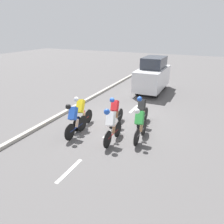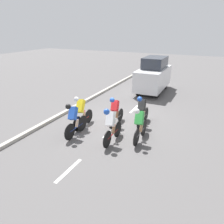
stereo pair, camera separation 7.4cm
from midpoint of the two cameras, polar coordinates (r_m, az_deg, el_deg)
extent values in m
plane|color=#565454|center=(10.70, 1.96, -3.02)|extent=(60.00, 60.00, 0.00)
cube|color=white|center=(7.58, -10.96, -14.72)|extent=(0.12, 1.40, 0.01)
cube|color=white|center=(9.93, -0.18, -5.02)|extent=(0.12, 1.40, 0.01)
cube|color=white|center=(12.66, 6.04, 0.85)|extent=(0.12, 1.40, 0.01)
cube|color=#A8A399|center=(11.52, -14.71, -1.54)|extent=(0.20, 26.22, 0.14)
cylinder|color=black|center=(10.71, -5.91, -1.10)|extent=(0.03, 0.69, 0.69)
cylinder|color=black|center=(9.95, -8.83, -3.07)|extent=(0.03, 0.69, 0.69)
cylinder|color=red|center=(10.32, -7.32, -2.05)|extent=(0.04, 0.99, 0.04)
cylinder|color=red|center=(10.38, -6.86, -0.65)|extent=(0.04, 0.04, 0.42)
cylinder|color=white|center=(10.32, -7.20, -1.44)|extent=(0.07, 0.07, 0.16)
cylinder|color=beige|center=(10.31, -7.15, -0.99)|extent=(0.12, 0.23, 0.36)
cube|color=yellow|center=(10.01, -8.04, 1.55)|extent=(0.41, 0.51, 0.65)
sphere|color=white|center=(9.74, -9.09, 3.33)|extent=(0.21, 0.21, 0.21)
cylinder|color=black|center=(11.01, 9.07, -0.59)|extent=(0.03, 0.70, 0.70)
cylinder|color=black|center=(10.11, 7.40, -2.55)|extent=(0.03, 0.70, 0.70)
cylinder|color=#B7B7BC|center=(10.56, 8.27, -1.53)|extent=(0.04, 1.02, 0.04)
cylinder|color=#B7B7BC|center=(10.64, 8.62, -0.15)|extent=(0.04, 0.04, 0.42)
cylinder|color=white|center=(10.56, 8.38, -0.93)|extent=(0.07, 0.07, 0.16)
cylinder|color=beige|center=(10.56, 8.45, -0.48)|extent=(0.12, 0.23, 0.36)
cube|color=black|center=(10.24, 8.03, 1.79)|extent=(0.42, 0.46, 0.59)
sphere|color=blue|center=(9.94, 7.47, 3.37)|extent=(0.23, 0.23, 0.23)
cylinder|color=black|center=(9.94, -7.54, -2.94)|extent=(0.03, 0.72, 0.72)
cylinder|color=black|center=(9.23, -10.74, -5.15)|extent=(0.03, 0.72, 0.72)
cylinder|color=navy|center=(9.58, -9.08, -4.00)|extent=(0.04, 0.96, 0.04)
cylinder|color=navy|center=(9.62, -8.60, -2.49)|extent=(0.04, 0.04, 0.42)
cylinder|color=green|center=(9.58, -8.95, -3.35)|extent=(0.07, 0.07, 0.16)
cylinder|color=beige|center=(9.56, -8.90, -2.86)|extent=(0.12, 0.23, 0.36)
cube|color=blue|center=(9.26, -9.94, -0.34)|extent=(0.42, 0.47, 0.61)
sphere|color=black|center=(9.00, -11.16, 1.40)|extent=(0.22, 0.22, 0.22)
cylinder|color=black|center=(10.89, 2.43, -0.74)|extent=(0.03, 0.65, 0.65)
cylinder|color=black|center=(10.07, 0.27, -2.63)|extent=(0.03, 0.65, 0.65)
cylinder|color=#B7B7BC|center=(10.48, 1.39, -1.65)|extent=(0.04, 0.97, 0.04)
cylinder|color=#B7B7BC|center=(10.54, 1.78, -0.27)|extent=(0.04, 0.04, 0.42)
cylinder|color=green|center=(10.48, 1.51, -1.05)|extent=(0.07, 0.07, 0.16)
cylinder|color=#9E704C|center=(10.47, 1.56, -0.60)|extent=(0.12, 0.23, 0.36)
cube|color=red|center=(10.16, 0.98, 1.63)|extent=(0.40, 0.45, 0.56)
sphere|color=blue|center=(9.88, 0.25, 3.14)|extent=(0.23, 0.23, 0.23)
cylinder|color=black|center=(9.52, 8.53, -4.14)|extent=(0.03, 0.71, 0.71)
cylinder|color=black|center=(8.71, 6.65, -6.61)|extent=(0.03, 0.71, 0.71)
cylinder|color=#B7B7BC|center=(9.11, 7.63, -5.32)|extent=(0.04, 0.95, 0.04)
cylinder|color=#B7B7BC|center=(9.16, 8.02, -3.72)|extent=(0.04, 0.04, 0.42)
cylinder|color=green|center=(9.11, 7.76, -4.63)|extent=(0.07, 0.07, 0.16)
cylinder|color=tan|center=(9.09, 7.83, -4.13)|extent=(0.12, 0.23, 0.36)
cube|color=green|center=(8.75, 7.42, -1.54)|extent=(0.39, 0.47, 0.59)
sphere|color=white|center=(8.43, 6.82, 0.19)|extent=(0.20, 0.20, 0.20)
cylinder|color=black|center=(9.32, 1.74, -4.50)|extent=(0.03, 0.70, 0.70)
cylinder|color=black|center=(8.51, -0.99, -7.18)|extent=(0.03, 0.70, 0.70)
cylinder|color=red|center=(8.91, 0.44, -5.78)|extent=(0.04, 1.00, 0.04)
cylinder|color=red|center=(8.96, 0.92, -4.12)|extent=(0.04, 0.04, 0.42)
cylinder|color=green|center=(8.91, 0.58, -5.08)|extent=(0.07, 0.07, 0.16)
cylinder|color=#9E704C|center=(8.89, 0.65, -4.55)|extent=(0.12, 0.23, 0.36)
cube|color=white|center=(8.56, -0.16, -1.86)|extent=(0.43, 0.48, 0.62)
sphere|color=blue|center=(8.25, -1.16, 0.06)|extent=(0.24, 0.24, 0.24)
cylinder|color=black|center=(14.83, 11.93, 4.87)|extent=(0.14, 0.64, 0.64)
cylinder|color=black|center=(15.17, 6.93, 5.56)|extent=(0.14, 0.64, 0.64)
cylinder|color=black|center=(17.20, 13.97, 6.98)|extent=(0.14, 0.64, 0.64)
cylinder|color=black|center=(17.50, 9.60, 7.56)|extent=(0.14, 0.64, 0.64)
cube|color=silver|center=(16.00, 10.84, 8.70)|extent=(1.70, 4.05, 1.37)
cube|color=#2D333D|center=(16.00, 11.30, 12.56)|extent=(1.39, 2.23, 0.76)
camera|label=1|loc=(0.04, -89.78, 0.09)|focal=35.00mm
camera|label=2|loc=(0.04, 90.22, -0.09)|focal=35.00mm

